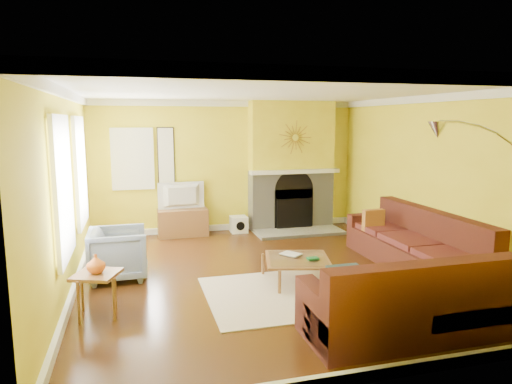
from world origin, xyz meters
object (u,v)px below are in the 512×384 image
object	(u,v)px
media_console	(183,222)
coffee_table	(297,270)
armchair	(118,254)
side_table	(98,294)
sectional_sofa	(370,254)
arc_lamp	(488,226)

from	to	relation	value
media_console	coffee_table	bearing A→B (deg)	-67.40
media_console	armchair	size ratio (longest dim) A/B	1.20
coffee_table	side_table	bearing A→B (deg)	-169.90
coffee_table	media_console	distance (m)	3.38
sectional_sofa	coffee_table	size ratio (longest dim) A/B	4.30
arc_lamp	side_table	bearing A→B (deg)	162.39
coffee_table	media_console	world-z (taller)	media_console
armchair	side_table	distance (m)	1.32
coffee_table	media_console	size ratio (longest dim) A/B	0.90
sectional_sofa	media_console	distance (m)	4.16
sectional_sofa	side_table	bearing A→B (deg)	-178.42
coffee_table	sectional_sofa	bearing A→B (deg)	-21.89
side_table	arc_lamp	size ratio (longest dim) A/B	0.23
sectional_sofa	arc_lamp	distance (m)	1.72
sectional_sofa	armchair	size ratio (longest dim) A/B	4.65
sectional_sofa	side_table	world-z (taller)	sectional_sofa
coffee_table	media_console	xyz separation A→B (m)	(-1.30, 3.12, 0.10)
media_console	side_table	distance (m)	3.85
media_console	side_table	world-z (taller)	media_console
coffee_table	arc_lamp	world-z (taller)	arc_lamp
side_table	armchair	bearing A→B (deg)	81.04
media_console	armchair	distance (m)	2.59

